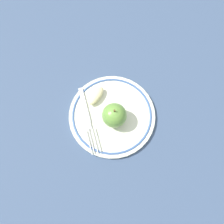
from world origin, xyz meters
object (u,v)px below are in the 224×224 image
Objects in this scene: plate at (112,115)px; apple_red_whole at (114,115)px; apple_slice_front at (96,96)px; fork at (88,117)px.

plate is 3.27× the size of apple_red_whole.
apple_red_whole is 1.19× the size of apple_slice_front.
fork is at bearing -123.60° from plate.
apple_slice_front is (-0.08, 0.01, -0.02)m from apple_red_whole.
apple_slice_front is 0.07m from fork.
plate is 0.07m from fork.
fork is (0.03, -0.06, -0.01)m from apple_slice_front.
apple_red_whole is at bearing -17.08° from plate.
apple_slice_front reaches higher than fork.
plate is 1.32× the size of fork.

